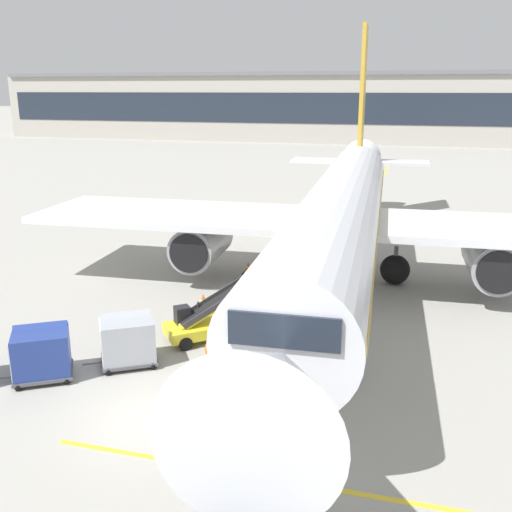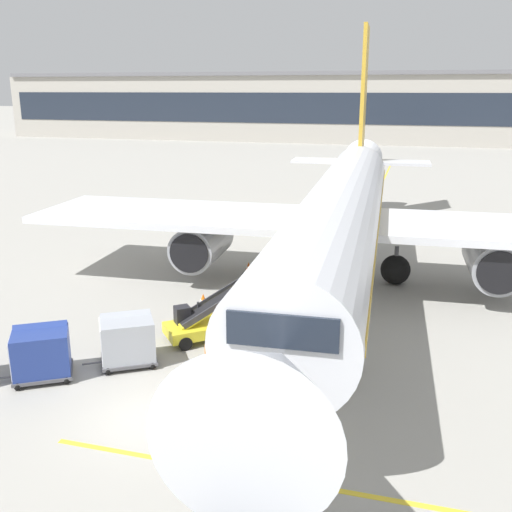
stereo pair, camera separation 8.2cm
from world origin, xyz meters
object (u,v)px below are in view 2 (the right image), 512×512
baggage_cart_lead (127,339)px  safety_cone_nose_mark (256,282)px  ground_crew_by_carts (232,320)px  safety_cone_engine_keepout (203,302)px  baggage_cart_second (41,352)px  parked_airplane (342,213)px  belt_loader (213,317)px  ground_crew_by_loader (212,354)px  safety_cone_wingtip (249,268)px

baggage_cart_lead → safety_cone_nose_mark: (2.31, 9.64, -0.63)m
ground_crew_by_carts → safety_cone_engine_keepout: ground_crew_by_carts is taller
baggage_cart_second → safety_cone_nose_mark: size_ratio=3.65×
safety_cone_engine_keepout → baggage_cart_lead: bearing=-97.0°
parked_airplane → belt_loader: 9.61m
parked_airplane → ground_crew_by_loader: 12.32m
baggage_cart_second → safety_cone_engine_keepout: bearing=68.2°
baggage_cart_second → parked_airplane: bearing=56.2°
ground_crew_by_carts → safety_cone_wingtip: (-2.00, 9.13, -0.67)m
parked_airplane → safety_cone_nose_mark: 5.62m
parked_airplane → baggage_cart_lead: bearing=-119.4°
belt_loader → parked_airplane: bearing=63.0°
baggage_cart_lead → baggage_cart_second: 3.04m
baggage_cart_second → baggage_cart_lead: bearing=37.4°
parked_airplane → ground_crew_by_carts: size_ratio=24.46×
ground_crew_by_loader → belt_loader: bearing=109.7°
belt_loader → baggage_cart_lead: bearing=-125.2°
parked_airplane → ground_crew_by_loader: bearing=-104.0°
ground_crew_by_loader → ground_crew_by_carts: (-0.26, 3.12, 0.00)m
baggage_cart_lead → safety_cone_wingtip: bearing=84.2°
ground_crew_by_carts → safety_cone_nose_mark: 6.93m
parked_airplane → safety_cone_engine_keepout: (-5.64, -5.29, -3.48)m
safety_cone_engine_keepout → safety_cone_wingtip: bearing=85.3°
baggage_cart_second → safety_cone_nose_mark: 12.43m
belt_loader → safety_cone_wingtip: bearing=96.6°
baggage_cart_lead → baggage_cart_second: (-2.41, -1.85, 0.00)m
belt_loader → safety_cone_wingtip: (-1.01, 8.76, -0.55)m
belt_loader → safety_cone_nose_mark: bearing=89.3°
ground_crew_by_carts → safety_cone_wingtip: bearing=102.4°
safety_cone_engine_keepout → safety_cone_nose_mark: (1.58, 3.62, -0.02)m
ground_crew_by_loader → safety_cone_engine_keepout: size_ratio=2.22×
ground_crew_by_carts → safety_cone_nose_mark: size_ratio=2.32×
safety_cone_wingtip → baggage_cart_second: bearing=-104.8°
belt_loader → safety_cone_wingtip: size_ratio=7.15×
safety_cone_engine_keepout → parked_airplane: bearing=43.1°
belt_loader → safety_cone_engine_keepout: (-1.50, 2.85, -0.50)m
ground_crew_by_carts → safety_cone_engine_keepout: (-2.48, 3.22, -0.61)m
safety_cone_nose_mark → baggage_cart_second: bearing=-112.4°
ground_crew_by_loader → baggage_cart_second: bearing=-165.5°
safety_cone_nose_mark → safety_cone_wingtip: bearing=115.5°
belt_loader → baggage_cart_second: (-4.64, -5.01, 0.12)m
ground_crew_by_carts → safety_cone_engine_keepout: size_ratio=2.22×
parked_airplane → safety_cone_engine_keepout: 8.48m
parked_airplane → belt_loader: bearing=-117.0°
ground_crew_by_loader → parked_airplane: bearing=76.0°
belt_loader → baggage_cart_second: size_ratio=1.77×
safety_cone_engine_keepout → safety_cone_wingtip: (0.48, 5.91, -0.05)m
baggage_cart_lead → belt_loader: bearing=54.8°
baggage_cart_second → safety_cone_engine_keepout: (3.15, 7.86, -0.62)m
safety_cone_wingtip → safety_cone_nose_mark: (1.09, -2.28, 0.04)m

